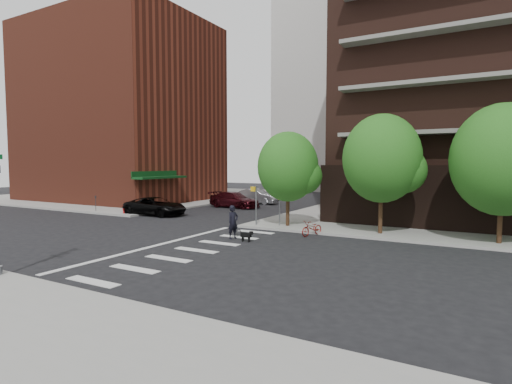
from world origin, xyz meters
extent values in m
plane|color=black|center=(0.00, 0.00, 0.00)|extent=(120.00, 120.00, 0.00)
cube|color=gray|center=(-24.50, 23.50, 0.07)|extent=(31.00, 33.00, 0.15)
cube|color=silver|center=(3.00, -6.00, 0.01)|extent=(2.40, 0.50, 0.01)
cube|color=silver|center=(3.00, -4.00, 0.01)|extent=(2.40, 0.50, 0.01)
cube|color=silver|center=(3.00, -2.00, 0.01)|extent=(2.40, 0.50, 0.01)
cube|color=silver|center=(3.00, 0.00, 0.01)|extent=(2.40, 0.50, 0.01)
cube|color=silver|center=(3.00, 2.00, 0.01)|extent=(2.40, 0.50, 0.01)
cube|color=silver|center=(3.00, 4.00, 0.01)|extent=(2.40, 0.50, 0.01)
cube|color=silver|center=(3.00, 6.00, 0.01)|extent=(2.40, 0.50, 0.01)
cube|color=silver|center=(0.50, 0.00, 0.01)|extent=(0.30, 13.00, 0.01)
cube|color=maroon|center=(-22.00, 18.00, 10.15)|extent=(20.00, 15.00, 20.00)
cube|color=#0C3814|center=(-11.30, 13.00, 2.95)|extent=(1.40, 6.00, 0.20)
cube|color=beige|center=(-5.00, 48.00, 30.00)|extent=(18.00, 14.00, 60.00)
cylinder|color=#301E11|center=(4.00, 8.50, 1.30)|extent=(0.24, 0.24, 2.30)
sphere|color=#235B19|center=(4.00, 8.50, 4.05)|extent=(4.00, 4.00, 4.00)
cylinder|color=#301E11|center=(10.00, 8.50, 1.45)|extent=(0.24, 0.24, 2.60)
sphere|color=#235B19|center=(10.00, 8.50, 4.55)|extent=(4.50, 4.50, 4.50)
cylinder|color=#301E11|center=(16.00, 8.50, 1.30)|extent=(0.24, 0.24, 2.30)
sphere|color=#235B19|center=(16.00, 8.50, 4.45)|extent=(5.00, 5.00, 5.00)
cylinder|color=slate|center=(2.00, 7.80, 1.45)|extent=(0.10, 0.10, 2.60)
cube|color=gold|center=(1.80, 7.80, 2.55)|extent=(0.32, 0.25, 0.32)
cylinder|color=slate|center=(3.50, 8.30, 1.25)|extent=(0.08, 0.08, 2.20)
cube|color=gold|center=(3.50, 8.15, 2.15)|extent=(0.64, 0.02, 0.64)
cylinder|color=#A50C0C|center=(-10.50, 7.80, 0.45)|extent=(0.22, 0.22, 0.60)
sphere|color=#A50C0C|center=(-10.50, 7.80, 0.76)|extent=(0.24, 0.24, 0.24)
cylinder|color=black|center=(-14.00, 7.80, 0.70)|extent=(0.05, 0.05, 1.10)
cube|color=black|center=(-14.00, 7.80, 1.36)|extent=(0.10, 0.08, 0.22)
imported|color=black|center=(-8.20, 9.00, 0.74)|extent=(2.74, 5.47, 1.49)
imported|color=#370B11|center=(-5.57, 16.99, 0.76)|extent=(2.48, 5.36, 1.52)
imported|color=#ABADB3|center=(-5.60, 21.43, 0.79)|extent=(1.70, 4.79, 1.57)
imported|color=maroon|center=(6.51, 6.50, 0.46)|extent=(1.11, 1.85, 0.92)
imported|color=black|center=(2.94, 3.46, 0.95)|extent=(0.80, 0.64, 1.90)
cube|color=black|center=(4.04, 3.03, 0.38)|extent=(0.60, 0.22, 0.24)
cube|color=black|center=(4.37, 3.04, 0.52)|extent=(0.18, 0.15, 0.17)
cylinder|color=black|center=(4.22, 3.09, 0.13)|extent=(0.06, 0.06, 0.26)
cylinder|color=black|center=(3.86, 2.97, 0.13)|extent=(0.06, 0.06, 0.26)
camera|label=1|loc=(15.03, -15.39, 4.25)|focal=28.00mm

